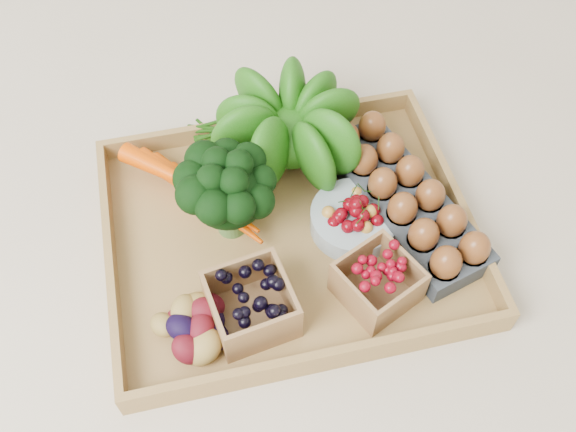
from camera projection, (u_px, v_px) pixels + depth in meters
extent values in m
plane|color=beige|center=(288.00, 238.00, 1.01)|extent=(4.00, 4.00, 0.00)
cube|color=#A07B43|center=(288.00, 235.00, 1.00)|extent=(0.55, 0.45, 0.01)
sphere|color=#164C0C|center=(290.00, 120.00, 1.02)|extent=(0.17, 0.17, 0.17)
cylinder|color=#8C9EA5|center=(354.00, 220.00, 0.99)|extent=(0.14, 0.14, 0.04)
cube|color=#383E47|center=(403.00, 202.00, 1.01)|extent=(0.20, 0.34, 0.04)
cube|color=black|center=(251.00, 304.00, 0.88)|extent=(0.13, 0.13, 0.08)
cube|color=maroon|center=(378.00, 282.00, 0.91)|extent=(0.13, 0.13, 0.07)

